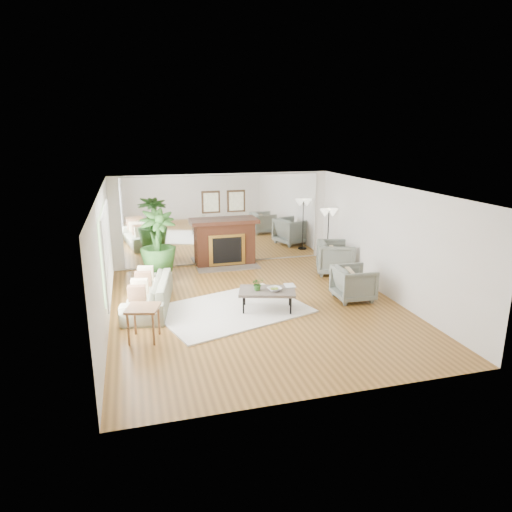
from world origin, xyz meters
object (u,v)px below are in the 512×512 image
object	(u,v)px
sofa	(148,293)
potted_ficus	(158,244)
armchair_front	(354,283)
fireplace	(226,242)
floor_lamp	(329,217)
armchair_back	(336,258)
side_table	(143,312)
coffee_table	(267,292)

from	to	relation	value
sofa	potted_ficus	size ratio (longest dim) A/B	1.19
armchair_front	potted_ficus	distance (m)	4.70
fireplace	floor_lamp	size ratio (longest dim) A/B	1.30
fireplace	armchair_back	world-z (taller)	fireplace
side_table	potted_ficus	size ratio (longest dim) A/B	0.37
side_table	floor_lamp	bearing A→B (deg)	34.34
sofa	floor_lamp	world-z (taller)	floor_lamp
fireplace	armchair_front	bearing A→B (deg)	-57.15
side_table	coffee_table	bearing A→B (deg)	15.91
armchair_back	floor_lamp	world-z (taller)	floor_lamp
armchair_back	armchair_front	bearing A→B (deg)	-172.92
fireplace	coffee_table	xyz separation A→B (m)	(0.14, -3.50, -0.24)
fireplace	armchair_front	distance (m)	4.01
sofa	side_table	size ratio (longest dim) A/B	3.20
coffee_table	armchair_front	world-z (taller)	armchair_front
sofa	potted_ficus	xyz separation A→B (m)	(0.34, 1.61, 0.65)
side_table	potted_ficus	xyz separation A→B (m)	(0.48, 3.16, 0.44)
sofa	side_table	distance (m)	1.57
armchair_front	potted_ficus	bearing A→B (deg)	62.01
armchair_back	floor_lamp	distance (m)	1.19
fireplace	coffee_table	bearing A→B (deg)	-87.66
coffee_table	armchair_front	size ratio (longest dim) A/B	1.57
armchair_back	floor_lamp	bearing A→B (deg)	12.43
floor_lamp	side_table	bearing A→B (deg)	-145.66
coffee_table	armchair_back	xyz separation A→B (m)	(2.46, 2.00, 0.01)
potted_ficus	coffee_table	bearing A→B (deg)	-50.50
sofa	potted_ficus	bearing A→B (deg)	177.88
armchair_back	coffee_table	bearing A→B (deg)	149.15
coffee_table	armchair_front	distance (m)	2.03
armchair_front	side_table	size ratio (longest dim) A/B	1.22
coffee_table	floor_lamp	xyz separation A→B (m)	(2.56, 2.74, 0.93)
armchair_front	fireplace	bearing A→B (deg)	34.62
fireplace	armchair_front	world-z (taller)	fireplace
floor_lamp	coffee_table	bearing A→B (deg)	-132.99
coffee_table	armchair_back	size ratio (longest dim) A/B	1.38
fireplace	sofa	world-z (taller)	fireplace
coffee_table	armchair_back	world-z (taller)	armchair_back
side_table	floor_lamp	size ratio (longest dim) A/B	0.43
fireplace	armchair_back	bearing A→B (deg)	-29.98
side_table	armchair_front	bearing A→B (deg)	10.59
sofa	armchair_back	xyz separation A→B (m)	(4.82, 1.16, 0.11)
sofa	floor_lamp	size ratio (longest dim) A/B	1.36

